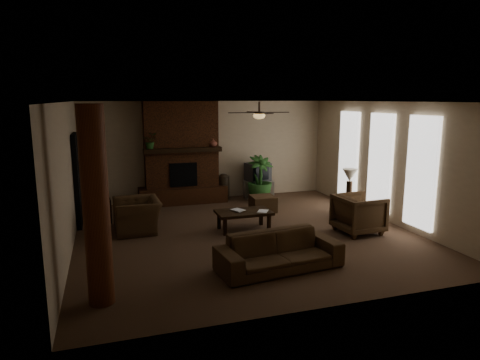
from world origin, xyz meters
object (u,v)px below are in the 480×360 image
object	(u,v)px
armchair_left	(137,210)
lamp_right	(350,177)
ottoman	(263,204)
lamp_left	(98,180)
side_table_right	(348,206)
armchair_right	(359,212)
side_table_left	(100,211)
floor_plant	(260,189)
tv_stand	(258,189)
coffee_table	(244,214)
sofa	(279,246)
log_column	(96,207)
floor_vase	(224,185)

from	to	relation	value
armchair_left	lamp_right	distance (m)	5.05
ottoman	lamp_right	xyz separation A→B (m)	(1.80, -1.15, 0.80)
lamp_left	side_table_right	xyz separation A→B (m)	(5.79, -1.45, -0.73)
armchair_right	lamp_left	world-z (taller)	lamp_left
armchair_left	side_table_left	size ratio (longest dim) A/B	1.98
floor_plant	side_table_left	size ratio (longest dim) A/B	2.35
armchair_left	lamp_left	world-z (taller)	lamp_left
lamp_left	tv_stand	bearing A→B (deg)	15.67
armchair_left	coffee_table	bearing A→B (deg)	72.03
sofa	side_table_left	bearing A→B (deg)	120.72
log_column	floor_plant	size ratio (longest dim) A/B	2.16
armchair_left	lamp_left	distance (m)	1.40
log_column	lamp_right	world-z (taller)	log_column
sofa	ottoman	xyz separation A→B (m)	(1.07, 3.64, -0.22)
armchair_left	floor_plant	distance (m)	3.95
armchair_left	ottoman	size ratio (longest dim) A/B	1.82
log_column	coffee_table	size ratio (longest dim) A/B	2.33
coffee_table	floor_vase	xyz separation A→B (m)	(0.33, 2.88, 0.06)
armchair_left	lamp_left	xyz separation A→B (m)	(-0.79, 1.03, 0.52)
ottoman	lamp_right	size ratio (longest dim) A/B	0.92
log_column	side_table_right	world-z (taller)	log_column
lamp_right	armchair_left	bearing A→B (deg)	175.25
log_column	floor_vase	size ratio (longest dim) A/B	3.64
log_column	tv_stand	world-z (taller)	log_column
sofa	floor_vase	bearing A→B (deg)	78.78
side_table_left	lamp_right	bearing A→B (deg)	-13.56
log_column	lamp_right	distance (m)	6.43
floor_plant	coffee_table	bearing A→B (deg)	-117.48
log_column	lamp_left	xyz separation A→B (m)	(-0.05, 4.30, -0.40)
side_table_right	armchair_left	bearing A→B (deg)	175.23
floor_vase	floor_plant	bearing A→B (deg)	-25.09
sofa	ottoman	world-z (taller)	sofa
floor_vase	floor_plant	world-z (taller)	floor_vase
floor_plant	side_table_left	bearing A→B (deg)	-169.15
floor_vase	floor_plant	distance (m)	1.04
log_column	armchair_left	size ratio (longest dim) A/B	2.57
armchair_right	ottoman	size ratio (longest dim) A/B	1.53
floor_plant	lamp_right	world-z (taller)	lamp_right
armchair_left	coffee_table	xyz separation A→B (m)	(2.24, -0.63, -0.10)
lamp_right	ottoman	bearing A→B (deg)	147.30
floor_plant	side_table_right	bearing A→B (deg)	-56.22
floor_vase	lamp_right	world-z (taller)	lamp_right
floor_vase	sofa	bearing A→B (deg)	-94.81
log_column	armchair_left	bearing A→B (deg)	77.19
ottoman	side_table_left	distance (m)	4.01
lamp_right	tv_stand	bearing A→B (deg)	116.80
armchair_right	floor_plant	world-z (taller)	armchair_right
coffee_table	tv_stand	size ratio (longest dim) A/B	1.41
floor_vase	lamp_left	bearing A→B (deg)	-160.14
side_table_left	ottoman	bearing A→B (deg)	-3.49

